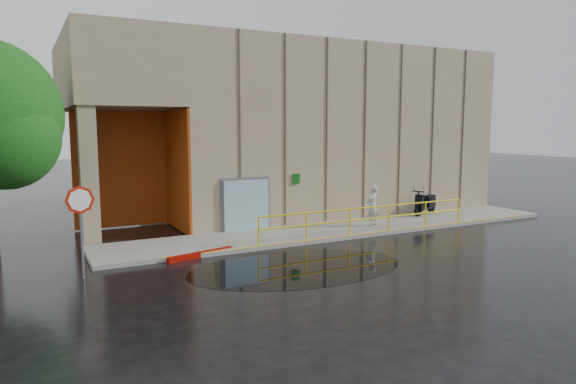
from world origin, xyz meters
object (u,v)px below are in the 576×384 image
Objects in this scene: person at (372,205)px; stop_sign at (80,212)px; scooter at (426,197)px; red_curb at (201,254)px.

stop_sign is at bearing -16.50° from person.
stop_sign is (-15.39, -3.00, 0.96)m from scooter.
stop_sign reaches higher than person.
stop_sign reaches higher than scooter.
red_curb is (-11.69, -2.20, -0.88)m from scooter.
stop_sign is 4.20m from red_curb.
stop_sign is (-11.51, -1.94, 0.92)m from person.
scooter is at bearing 23.80° from stop_sign.
red_curb is at bearing 170.67° from scooter.
scooter reaches higher than red_curb.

